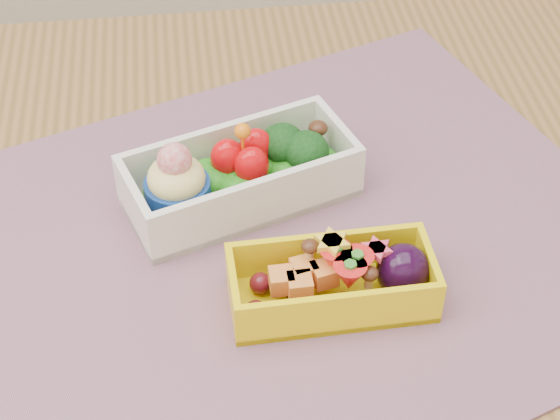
{
  "coord_description": "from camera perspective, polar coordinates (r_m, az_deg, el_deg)",
  "views": [
    {
      "loc": [
        -0.05,
        -0.46,
        1.27
      ],
      "look_at": [
        0.01,
        0.04,
        0.79
      ],
      "focal_mm": 58.47,
      "sensor_mm": 36.0,
      "label": 1
    }
  ],
  "objects": [
    {
      "name": "bento_white",
      "position": [
        0.74,
        -2.58,
        2.18
      ],
      "size": [
        0.2,
        0.14,
        0.08
      ],
      "rotation": [
        0.0,
        0.0,
        0.33
      ],
      "color": "white",
      "rests_on": "placemat"
    },
    {
      "name": "table",
      "position": [
        0.77,
        -0.19,
        -9.51
      ],
      "size": [
        1.2,
        0.8,
        0.75
      ],
      "color": "brown",
      "rests_on": "ground"
    },
    {
      "name": "placemat",
      "position": [
        0.72,
        -0.55,
        -2.56
      ],
      "size": [
        0.68,
        0.6,
        0.0
      ],
      "primitive_type": "cube",
      "rotation": [
        0.0,
        0.0,
        0.35
      ],
      "color": "#895E70",
      "rests_on": "table"
    },
    {
      "name": "bento_yellow",
      "position": [
        0.66,
        3.56,
        -4.44
      ],
      "size": [
        0.15,
        0.07,
        0.05
      ],
      "rotation": [
        0.0,
        0.0,
        0.03
      ],
      "color": "yellow",
      "rests_on": "placemat"
    }
  ]
}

